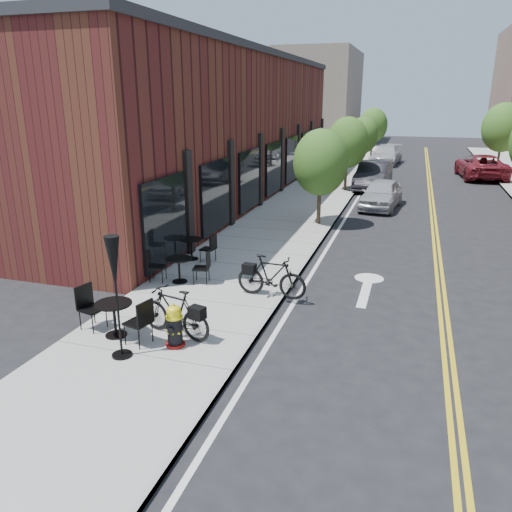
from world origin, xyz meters
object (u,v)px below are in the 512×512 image
(bicycle_right, at_px, (271,276))
(bistro_set_b, at_px, (191,246))
(bistro_set_c, at_px, (179,266))
(parked_car_b, at_px, (373,176))
(parked_car_a, at_px, (381,194))
(parked_car_c, at_px, (386,155))
(bicycle_left, at_px, (175,312))
(parked_car_far, at_px, (481,166))
(bistro_set_a, at_px, (114,314))
(fire_hydrant, at_px, (175,326))
(patio_umbrella, at_px, (114,272))

(bicycle_right, xyz_separation_m, bistro_set_b, (-3.30, 2.27, -0.12))
(bistro_set_c, relative_size, parked_car_b, 0.36)
(parked_car_a, height_order, parked_car_c, parked_car_c)
(bicycle_left, bearing_deg, parked_car_far, 175.29)
(bistro_set_c, height_order, parked_car_b, parked_car_b)
(parked_car_far, bearing_deg, bicycle_left, 66.11)
(bistro_set_b, height_order, parked_car_far, parked_car_far)
(bicycle_left, xyz_separation_m, bistro_set_c, (-1.38, 3.04, -0.09))
(parked_car_a, bearing_deg, bistro_set_a, -99.57)
(bicycle_left, xyz_separation_m, parked_car_a, (3.29, 15.33, 0.01))
(parked_car_c, bearing_deg, bicycle_right, -86.14)
(parked_car_b, bearing_deg, bistro_set_b, -102.54)
(fire_hydrant, height_order, patio_umbrella, patio_umbrella)
(patio_umbrella, height_order, parked_car_b, patio_umbrella)
(parked_car_b, bearing_deg, fire_hydrant, -92.86)
(bistro_set_c, xyz_separation_m, parked_car_a, (4.67, 12.29, 0.11))
(fire_hydrant, relative_size, parked_car_c, 0.19)
(bistro_set_a, bearing_deg, bicycle_right, 63.68)
(fire_hydrant, bearing_deg, bistro_set_a, 167.92)
(bistro_set_c, bearing_deg, parked_car_a, 57.99)
(parked_car_a, relative_size, parked_car_c, 0.81)
(fire_hydrant, xyz_separation_m, parked_car_far, (8.63, 26.97, 0.21))
(fire_hydrant, distance_m, parked_car_b, 20.94)
(parked_car_a, bearing_deg, bistro_set_c, -104.24)
(bistro_set_c, bearing_deg, parked_car_far, 55.34)
(bicycle_left, height_order, parked_car_c, parked_car_c)
(bistro_set_a, xyz_separation_m, parked_car_a, (4.55, 15.72, 0.06))
(fire_hydrant, bearing_deg, parked_car_c, 74.71)
(bicycle_right, xyz_separation_m, parked_car_c, (1.10, 29.16, 0.04))
(parked_car_far, bearing_deg, fire_hydrant, 66.75)
(bistro_set_a, distance_m, bistro_set_c, 3.44)
(bistro_set_c, bearing_deg, bistro_set_b, 93.72)
(bistro_set_b, bearing_deg, parked_car_c, 88.64)
(bicycle_left, xyz_separation_m, parked_car_far, (8.83, 26.56, 0.10))
(parked_car_c, bearing_deg, bistro_set_a, -90.60)
(parked_car_a, relative_size, parked_car_far, 0.72)
(fire_hydrant, distance_m, bistro_set_b, 5.84)
(bistro_set_b, xyz_separation_m, parked_car_a, (5.20, 10.29, 0.12))
(bistro_set_a, relative_size, bistro_set_b, 1.14)
(bicycle_left, height_order, parked_car_far, parked_car_far)
(patio_umbrella, bearing_deg, bistro_set_b, 101.55)
(parked_car_b, xyz_separation_m, parked_car_c, (-0.00, 11.53, -0.06))
(parked_car_c, bearing_deg, patio_umbrella, -89.40)
(bistro_set_b, height_order, parked_car_b, parked_car_b)
(bistro_set_c, bearing_deg, bistro_set_a, -99.23)
(parked_car_a, bearing_deg, parked_car_b, 105.53)
(bistro_set_c, bearing_deg, bicycle_left, -76.86)
(bicycle_right, bearing_deg, fire_hydrant, 162.63)
(parked_car_a, bearing_deg, patio_umbrella, -96.87)
(parked_car_b, bearing_deg, bicycle_right, -90.12)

